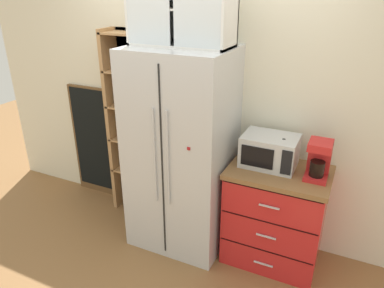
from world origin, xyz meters
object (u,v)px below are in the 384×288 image
at_px(mug_navy, 280,166).
at_px(microwave, 270,151).
at_px(bottle_clear, 282,156).
at_px(refrigerator, 182,151).
at_px(bottle_cobalt, 284,154).
at_px(coffee_maker, 319,159).
at_px(chalkboard_menu, 96,142).

bearing_deg(mug_navy, microwave, 147.67).
bearing_deg(bottle_clear, refrigerator, -173.45).
relative_size(refrigerator, bottle_cobalt, 7.25).
relative_size(microwave, bottle_cobalt, 1.76).
height_order(microwave, bottle_clear, bottle_clear).
xyz_separation_m(refrigerator, coffee_maker, (1.14, 0.08, 0.13)).
xyz_separation_m(bottle_cobalt, bottle_clear, (-0.00, -0.06, 0.01)).
relative_size(microwave, chalkboard_menu, 0.35).
distance_m(coffee_maker, bottle_cobalt, 0.30).
relative_size(microwave, mug_navy, 3.64).
distance_m(mug_navy, bottle_clear, 0.08).
distance_m(coffee_maker, chalkboard_menu, 2.43).
relative_size(microwave, coffee_maker, 1.42).
height_order(bottle_clear, chalkboard_menu, chalkboard_menu).
bearing_deg(refrigerator, bottle_clear, 6.55).
height_order(bottle_cobalt, chalkboard_menu, chalkboard_menu).
bearing_deg(microwave, chalkboard_menu, 174.18).
bearing_deg(refrigerator, mug_navy, 3.30).
bearing_deg(bottle_clear, chalkboard_menu, 173.92).
distance_m(refrigerator, coffee_maker, 1.15).
xyz_separation_m(microwave, chalkboard_menu, (-2.00, 0.20, -0.37)).
distance_m(microwave, mug_navy, 0.15).
height_order(refrigerator, mug_navy, refrigerator).
bearing_deg(mug_navy, bottle_clear, 91.86).
relative_size(coffee_maker, chalkboard_menu, 0.24).
height_order(refrigerator, bottle_clear, refrigerator).
bearing_deg(mug_navy, refrigerator, -176.70).
bearing_deg(chalkboard_menu, bottle_cobalt, -4.40).
xyz_separation_m(mug_navy, bottle_clear, (-0.00, 0.05, 0.07)).
distance_m(coffee_maker, bottle_clear, 0.29).
bearing_deg(bottle_clear, bottle_cobalt, 90.00).
bearing_deg(chalkboard_menu, coffee_maker, -5.88).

